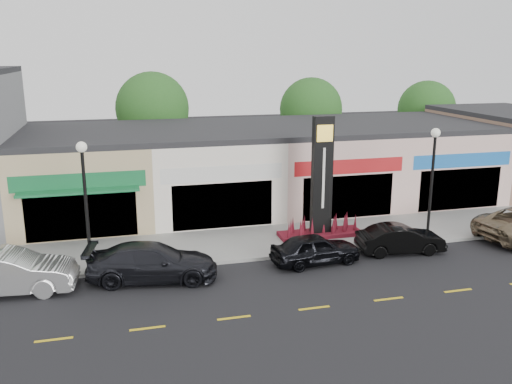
{
  "coord_description": "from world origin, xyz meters",
  "views": [
    {
      "loc": [
        -6.6,
        -20.0,
        9.03
      ],
      "look_at": [
        -0.39,
        4.0,
        2.68
      ],
      "focal_mm": 38.0,
      "sensor_mm": 36.0,
      "label": 1
    }
  ],
  "objects_px": {
    "pylon_sign": "(321,195)",
    "car_black_conv": "(400,239)",
    "lamp_west_near": "(85,193)",
    "car_black_sedan": "(315,249)",
    "car_dark_sedan": "(152,262)",
    "lamp_east_near": "(432,173)",
    "car_white_van": "(7,272)"
  },
  "relations": [
    {
      "from": "pylon_sign",
      "to": "car_black_conv",
      "type": "relative_size",
      "value": 1.49
    },
    {
      "from": "car_dark_sedan",
      "to": "car_black_sedan",
      "type": "height_order",
      "value": "car_dark_sedan"
    },
    {
      "from": "pylon_sign",
      "to": "car_white_van",
      "type": "relative_size",
      "value": 1.16
    },
    {
      "from": "lamp_east_near",
      "to": "car_dark_sedan",
      "type": "distance_m",
      "value": 13.86
    },
    {
      "from": "lamp_west_near",
      "to": "pylon_sign",
      "type": "relative_size",
      "value": 0.91
    },
    {
      "from": "lamp_west_near",
      "to": "car_dark_sedan",
      "type": "relative_size",
      "value": 1.04
    },
    {
      "from": "lamp_east_near",
      "to": "car_dark_sedan",
      "type": "xyz_separation_m",
      "value": [
        -13.52,
        -1.41,
        -2.71
      ]
    },
    {
      "from": "lamp_west_near",
      "to": "car_black_sedan",
      "type": "xyz_separation_m",
      "value": [
        9.57,
        -1.39,
        -2.8
      ]
    },
    {
      "from": "car_dark_sedan",
      "to": "car_black_conv",
      "type": "distance_m",
      "value": 11.4
    },
    {
      "from": "car_white_van",
      "to": "lamp_east_near",
      "type": "bearing_deg",
      "value": -81.11
    },
    {
      "from": "pylon_sign",
      "to": "car_black_sedan",
      "type": "distance_m",
      "value": 3.76
    },
    {
      "from": "lamp_east_near",
      "to": "pylon_sign",
      "type": "relative_size",
      "value": 0.91
    },
    {
      "from": "lamp_east_near",
      "to": "car_white_van",
      "type": "relative_size",
      "value": 1.06
    },
    {
      "from": "car_dark_sedan",
      "to": "car_black_conv",
      "type": "xyz_separation_m",
      "value": [
        11.39,
        0.28,
        -0.1
      ]
    },
    {
      "from": "car_dark_sedan",
      "to": "car_black_sedan",
      "type": "xyz_separation_m",
      "value": [
        7.09,
        0.02,
        -0.09
      ]
    },
    {
      "from": "pylon_sign",
      "to": "car_black_conv",
      "type": "bearing_deg",
      "value": -44.52
    },
    {
      "from": "car_dark_sedan",
      "to": "car_black_sedan",
      "type": "bearing_deg",
      "value": -80.2
    },
    {
      "from": "lamp_east_near",
      "to": "car_white_van",
      "type": "distance_m",
      "value": 19.27
    },
    {
      "from": "pylon_sign",
      "to": "car_white_van",
      "type": "distance_m",
      "value": 14.42
    },
    {
      "from": "car_black_sedan",
      "to": "lamp_east_near",
      "type": "bearing_deg",
      "value": -83.2
    },
    {
      "from": "car_white_van",
      "to": "car_dark_sedan",
      "type": "height_order",
      "value": "car_white_van"
    },
    {
      "from": "lamp_east_near",
      "to": "car_black_sedan",
      "type": "height_order",
      "value": "lamp_east_near"
    },
    {
      "from": "car_dark_sedan",
      "to": "lamp_east_near",
      "type": "bearing_deg",
      "value": -74.41
    },
    {
      "from": "car_white_van",
      "to": "car_black_sedan",
      "type": "height_order",
      "value": "car_white_van"
    },
    {
      "from": "lamp_east_near",
      "to": "car_white_van",
      "type": "bearing_deg",
      "value": -176.22
    },
    {
      "from": "lamp_west_near",
      "to": "car_black_sedan",
      "type": "height_order",
      "value": "lamp_west_near"
    },
    {
      "from": "lamp_west_near",
      "to": "car_black_sedan",
      "type": "distance_m",
      "value": 10.07
    },
    {
      "from": "car_black_conv",
      "to": "pylon_sign",
      "type": "bearing_deg",
      "value": 51.0
    },
    {
      "from": "car_black_sedan",
      "to": "car_black_conv",
      "type": "bearing_deg",
      "value": -91.94
    },
    {
      "from": "car_black_sedan",
      "to": "car_black_conv",
      "type": "relative_size",
      "value": 0.99
    },
    {
      "from": "car_white_van",
      "to": "car_black_conv",
      "type": "relative_size",
      "value": 1.28
    },
    {
      "from": "car_black_conv",
      "to": "car_black_sedan",
      "type": "bearing_deg",
      "value": 98.96
    }
  ]
}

